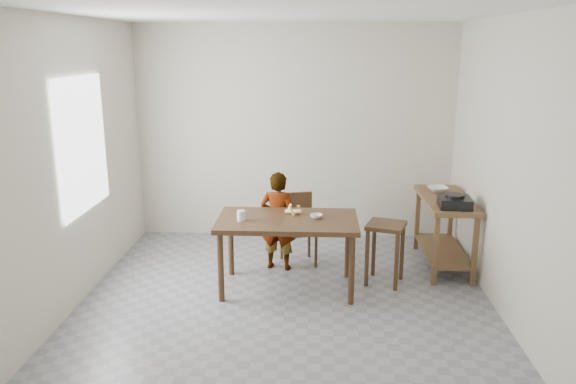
{
  "coord_description": "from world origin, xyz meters",
  "views": [
    {
      "loc": [
        0.27,
        -5.04,
        2.43
      ],
      "look_at": [
        0.0,
        0.4,
        1.0
      ],
      "focal_mm": 35.0,
      "sensor_mm": 36.0,
      "label": 1
    }
  ],
  "objects_px": {
    "dining_table": "(288,254)",
    "child": "(278,221)",
    "dining_chair": "(299,230)",
    "prep_counter": "(444,232)",
    "stool": "(385,253)"
  },
  "relations": [
    {
      "from": "dining_table",
      "to": "child",
      "type": "height_order",
      "value": "child"
    },
    {
      "from": "child",
      "to": "dining_chair",
      "type": "xyz_separation_m",
      "value": [
        0.22,
        0.16,
        -0.16
      ]
    },
    {
      "from": "prep_counter",
      "to": "child",
      "type": "height_order",
      "value": "child"
    },
    {
      "from": "dining_chair",
      "to": "prep_counter",
      "type": "bearing_deg",
      "value": -14.18
    },
    {
      "from": "child",
      "to": "dining_chair",
      "type": "height_order",
      "value": "child"
    },
    {
      "from": "stool",
      "to": "dining_table",
      "type": "bearing_deg",
      "value": -169.05
    },
    {
      "from": "child",
      "to": "stool",
      "type": "xyz_separation_m",
      "value": [
        1.14,
        -0.34,
        -0.23
      ]
    },
    {
      "from": "dining_table",
      "to": "dining_chair",
      "type": "xyz_separation_m",
      "value": [
        0.09,
        0.7,
        0.02
      ]
    },
    {
      "from": "dining_table",
      "to": "stool",
      "type": "height_order",
      "value": "dining_table"
    },
    {
      "from": "prep_counter",
      "to": "stool",
      "type": "distance_m",
      "value": 0.88
    },
    {
      "from": "dining_table",
      "to": "stool",
      "type": "xyz_separation_m",
      "value": [
        1.01,
        0.19,
        -0.05
      ]
    },
    {
      "from": "dining_chair",
      "to": "stool",
      "type": "relative_size",
      "value": 1.22
    },
    {
      "from": "child",
      "to": "stool",
      "type": "relative_size",
      "value": 1.7
    },
    {
      "from": "dining_table",
      "to": "child",
      "type": "bearing_deg",
      "value": 103.64
    },
    {
      "from": "dining_chair",
      "to": "dining_table",
      "type": "bearing_deg",
      "value": -111.75
    }
  ]
}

